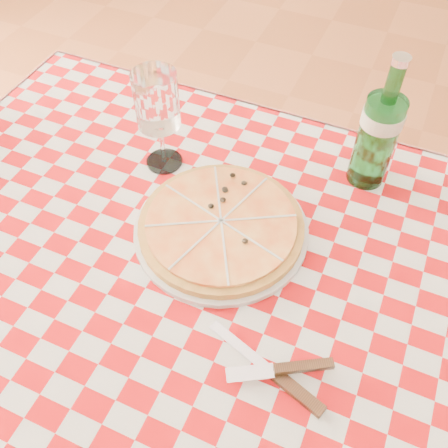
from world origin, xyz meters
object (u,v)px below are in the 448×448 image
at_px(pizza_plate, 221,225).
at_px(water_bottle, 381,124).
at_px(dining_table, 221,305).
at_px(wine_glass, 159,122).

relative_size(pizza_plate, water_bottle, 1.17).
bearing_deg(water_bottle, dining_table, -117.33).
bearing_deg(dining_table, pizza_plate, 113.22).
height_order(dining_table, pizza_plate, pizza_plate).
bearing_deg(wine_glass, pizza_plate, -33.64).
relative_size(dining_table, water_bottle, 4.48).
bearing_deg(pizza_plate, water_bottle, 49.51).
xyz_separation_m(pizza_plate, wine_glass, (-0.18, 0.12, 0.08)).
height_order(pizza_plate, wine_glass, wine_glass).
distance_m(dining_table, pizza_plate, 0.15).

